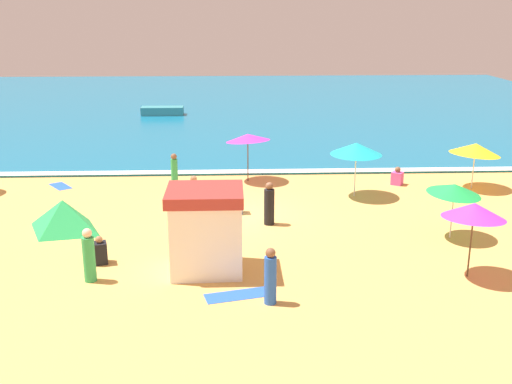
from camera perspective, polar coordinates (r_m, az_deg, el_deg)
name	(u,v)px	position (r m, az deg, el deg)	size (l,w,h in m)	color
ground_plane	(242,216)	(23.51, -1.32, -2.23)	(60.00, 60.00, 0.00)	#E0A856
ocean_water	(235,105)	(50.81, -1.93, 8.11)	(60.00, 44.00, 0.10)	#146B93
wave_breaker_foam	(239,171)	(29.52, -1.55, 1.93)	(57.00, 0.70, 0.01)	white
lifeguard_cabana	(206,230)	(18.35, -4.71, -3.50)	(2.25, 2.01, 2.57)	white
beach_umbrella_0	(248,138)	(27.81, -0.77, 5.09)	(2.85, 2.86, 2.30)	#4C3823
beach_umbrella_3	(454,189)	(21.82, 17.96, 0.26)	(2.59, 2.59, 2.02)	silver
beach_umbrella_5	(475,149)	(28.34, 19.72, 3.80)	(2.72, 2.70, 2.10)	silver
beach_umbrella_6	(474,211)	(18.70, 19.61, -1.65)	(2.48, 2.49, 2.35)	#4C3823
beach_umbrella_7	(356,149)	(25.78, 9.31, 4.00)	(2.58, 2.59, 2.33)	silver
beach_tent	(64,215)	(22.86, -17.44, -2.07)	(2.89, 2.70, 1.14)	green
beachgoer_0	(194,197)	(23.34, -5.77, -0.46)	(0.43, 0.43, 1.61)	red
beachgoer_2	(89,256)	(18.41, -15.27, -5.79)	(0.40, 0.40, 1.62)	green
beachgoer_4	(236,203)	(23.73, -1.88, -1.03)	(0.50, 0.50, 0.95)	blue
beachgoer_5	(174,174)	(26.47, -7.59, 1.70)	(0.40, 0.40, 1.73)	green
beachgoer_6	(397,177)	(28.31, 12.99, 1.35)	(0.64, 0.64, 0.83)	#D84CA5
beachgoer_8	(100,252)	(19.71, -14.31, -5.41)	(0.52, 0.52, 0.90)	black
beachgoer_9	(270,277)	(16.48, 1.34, -7.92)	(0.41, 0.41, 1.60)	blue
beachgoer_10	(269,205)	(22.38, 1.23, -1.21)	(0.39, 0.39, 1.60)	black
beach_towel_0	(60,186)	(28.76, -17.72, 0.52)	(1.27, 1.44, 0.01)	blue
beach_towel_1	(237,295)	(17.22, -1.76, -9.56)	(1.89, 1.05, 0.01)	blue
small_boat_0	(162,111)	(46.01, -8.69, 7.47)	(3.07, 1.18, 0.60)	teal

